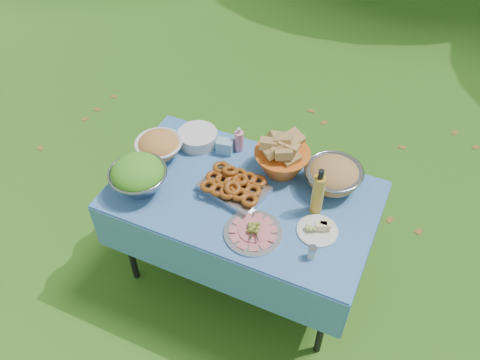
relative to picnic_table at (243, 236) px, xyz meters
name	(u,v)px	position (x,y,z in m)	size (l,w,h in m)	color
ground	(243,271)	(0.00, 0.00, -0.38)	(80.00, 80.00, 0.00)	#163E0B
picnic_table	(243,236)	(0.00, 0.00, 0.00)	(1.46, 0.86, 0.76)	#76ABE3
salad_bowl	(138,175)	(-0.54, -0.20, 0.49)	(0.32, 0.32, 0.21)	#95979E
pasta_bowl_white	(159,146)	(-0.58, 0.08, 0.46)	(0.27, 0.27, 0.15)	silver
plate_stack	(198,137)	(-0.43, 0.28, 0.42)	(0.24, 0.24, 0.08)	silver
wipes_box	(225,146)	(-0.24, 0.27, 0.42)	(0.10, 0.07, 0.09)	#7AADD0
sanitizer_bottle	(239,139)	(-0.17, 0.32, 0.46)	(0.06, 0.06, 0.16)	pink
bread_bowl	(282,157)	(0.12, 0.26, 0.49)	(0.32, 0.32, 0.21)	#D15C19
pasta_bowl_steel	(333,175)	(0.43, 0.26, 0.47)	(0.32, 0.32, 0.17)	#95979E
fried_tray	(234,186)	(-0.05, 0.00, 0.42)	(0.35, 0.25, 0.08)	#A4A5A9
charcuterie_platter	(253,229)	(0.16, -0.23, 0.42)	(0.31, 0.31, 0.07)	silver
oil_bottle	(318,191)	(0.40, 0.05, 0.53)	(0.07, 0.07, 0.30)	gold
cheese_plate	(318,228)	(0.46, -0.08, 0.41)	(0.22, 0.22, 0.06)	silver
shaker	(312,252)	(0.48, -0.25, 0.42)	(0.05, 0.05, 0.07)	silver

